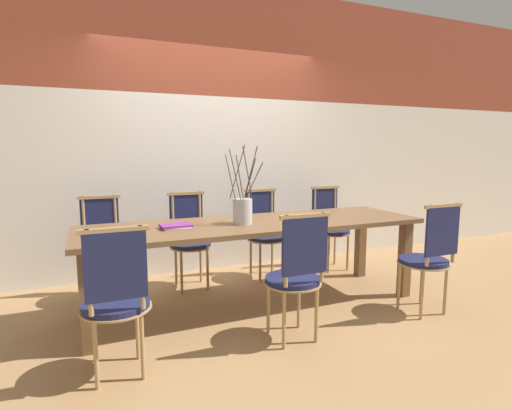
{
  "coord_description": "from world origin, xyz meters",
  "views": [
    {
      "loc": [
        -1.33,
        -3.15,
        1.38
      ],
      "look_at": [
        0.0,
        0.0,
        0.91
      ],
      "focal_mm": 28.0,
      "sensor_mm": 36.0,
      "label": 1
    }
  ],
  "objects_px": {
    "dining_table": "(256,232)",
    "chair_far_center": "(264,230)",
    "chair_near_center": "(429,255)",
    "book_stack": "(176,226)",
    "vase_centerpiece": "(243,210)"
  },
  "relations": [
    {
      "from": "dining_table",
      "to": "chair_far_center",
      "type": "bearing_deg",
      "value": 60.75
    },
    {
      "from": "chair_near_center",
      "to": "book_stack",
      "type": "distance_m",
      "value": 2.1
    },
    {
      "from": "book_stack",
      "to": "chair_far_center",
      "type": "bearing_deg",
      "value": 33.52
    },
    {
      "from": "chair_far_center",
      "to": "vase_centerpiece",
      "type": "height_order",
      "value": "vase_centerpiece"
    },
    {
      "from": "dining_table",
      "to": "chair_far_center",
      "type": "height_order",
      "value": "chair_far_center"
    },
    {
      "from": "chair_near_center",
      "to": "chair_far_center",
      "type": "xyz_separation_m",
      "value": [
        -0.84,
        1.46,
        0.0
      ]
    },
    {
      "from": "chair_far_center",
      "to": "book_stack",
      "type": "height_order",
      "value": "chair_far_center"
    },
    {
      "from": "dining_table",
      "to": "chair_far_center",
      "type": "xyz_separation_m",
      "value": [
        0.41,
        0.73,
        -0.16
      ]
    },
    {
      "from": "chair_near_center",
      "to": "chair_far_center",
      "type": "relative_size",
      "value": 1.0
    },
    {
      "from": "chair_near_center",
      "to": "book_stack",
      "type": "xyz_separation_m",
      "value": [
        -1.95,
        0.73,
        0.26
      ]
    },
    {
      "from": "book_stack",
      "to": "vase_centerpiece",
      "type": "bearing_deg",
      "value": -3.08
    },
    {
      "from": "chair_far_center",
      "to": "chair_near_center",
      "type": "bearing_deg",
      "value": 119.97
    },
    {
      "from": "chair_near_center",
      "to": "book_stack",
      "type": "bearing_deg",
      "value": 159.47
    },
    {
      "from": "dining_table",
      "to": "chair_near_center",
      "type": "height_order",
      "value": "chair_near_center"
    },
    {
      "from": "dining_table",
      "to": "book_stack",
      "type": "relative_size",
      "value": 11.75
    }
  ]
}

